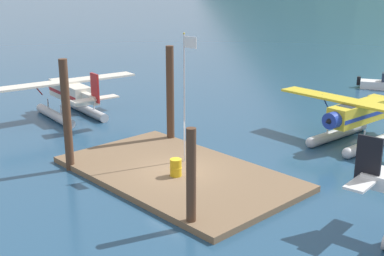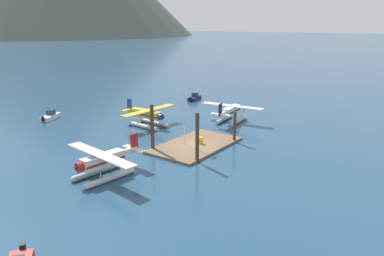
{
  "view_description": "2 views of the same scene",
  "coord_description": "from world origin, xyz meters",
  "px_view_note": "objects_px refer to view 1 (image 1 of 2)",
  "views": [
    {
      "loc": [
        17.88,
        -15.79,
        9.68
      ],
      "look_at": [
        -2.35,
        3.27,
        1.38
      ],
      "focal_mm": 46.77,
      "sensor_mm": 36.0,
      "label": 1
    },
    {
      "loc": [
        -36.93,
        -26.14,
        15.49
      ],
      "look_at": [
        1.83,
        1.85,
        1.74
      ],
      "focal_mm": 34.13,
      "sensor_mm": 36.0,
      "label": 2
    }
  ],
  "objects_px": {
    "fuel_drum": "(176,167)",
    "seaplane_cream_port_fwd": "(70,96)",
    "flagpole": "(186,85)",
    "seaplane_yellow_bow_right": "(357,119)"
  },
  "relations": [
    {
      "from": "fuel_drum",
      "to": "seaplane_yellow_bow_right",
      "type": "distance_m",
      "value": 12.42
    },
    {
      "from": "seaplane_yellow_bow_right",
      "to": "fuel_drum",
      "type": "bearing_deg",
      "value": -104.15
    },
    {
      "from": "seaplane_yellow_bow_right",
      "to": "seaplane_cream_port_fwd",
      "type": "distance_m",
      "value": 19.79
    },
    {
      "from": "flagpole",
      "to": "seaplane_cream_port_fwd",
      "type": "height_order",
      "value": "flagpole"
    },
    {
      "from": "flagpole",
      "to": "seaplane_yellow_bow_right",
      "type": "relative_size",
      "value": 0.65
    },
    {
      "from": "fuel_drum",
      "to": "seaplane_cream_port_fwd",
      "type": "relative_size",
      "value": 0.08
    },
    {
      "from": "fuel_drum",
      "to": "seaplane_yellow_bow_right",
      "type": "bearing_deg",
      "value": 75.85
    },
    {
      "from": "flagpole",
      "to": "seaplane_cream_port_fwd",
      "type": "distance_m",
      "value": 13.49
    },
    {
      "from": "flagpole",
      "to": "seaplane_yellow_bow_right",
      "type": "distance_m",
      "value": 11.47
    },
    {
      "from": "flagpole",
      "to": "seaplane_cream_port_fwd",
      "type": "xyz_separation_m",
      "value": [
        -13.15,
        0.71,
        -2.91
      ]
    }
  ]
}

